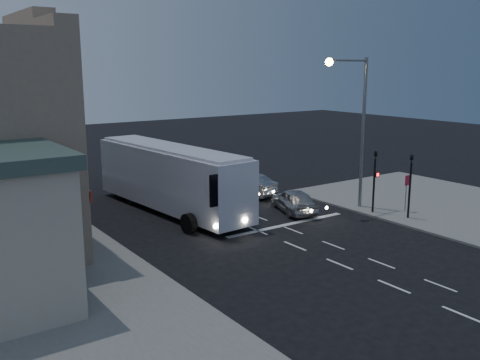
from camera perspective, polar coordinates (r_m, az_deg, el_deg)
ground at (r=27.11m, az=4.50°, el=-6.47°), size 120.00×120.00×0.00m
road_markings at (r=30.34m, az=2.41°, el=-4.41°), size 8.00×30.55×0.01m
tour_bus at (r=32.23m, az=-7.44°, el=0.39°), size 3.77×13.10×3.96m
car_suv at (r=32.19m, az=5.76°, el=-2.20°), size 2.90×4.49×1.42m
car_sedan_a at (r=36.15m, az=0.44°, el=-0.50°), size 2.83×4.83×1.51m
car_sedan_b at (r=40.47m, az=-2.95°, el=0.93°), size 3.27×5.94×1.63m
car_sedan_c at (r=44.44m, az=-7.43°, el=1.71°), size 2.41×5.17×1.43m
traffic_signal_main at (r=32.22m, az=14.18°, el=0.62°), size 0.25×0.35×4.10m
traffic_signal_side at (r=31.54m, az=17.72°, el=0.17°), size 0.18×0.15×4.10m
regulatory_sign at (r=33.05m, az=17.37°, el=-0.74°), size 0.45×0.12×2.20m
streetlight at (r=32.50m, az=12.28°, el=6.72°), size 3.32×0.44×9.00m
street_tree at (r=36.00m, az=-21.63°, el=4.66°), size 4.00×4.00×6.20m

